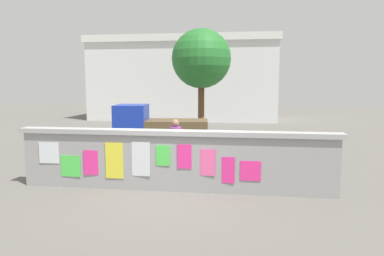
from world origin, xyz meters
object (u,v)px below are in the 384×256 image
object	(u,v)px
motorcycle	(263,148)
tree_roadside	(201,59)
bicycle_far	(73,160)
bicycle_near	(222,159)
auto_rickshaw_truck	(157,129)
person_walking	(176,141)

from	to	relation	value
motorcycle	tree_roadside	bearing A→B (deg)	115.76
bicycle_far	tree_roadside	world-z (taller)	tree_roadside
bicycle_near	motorcycle	bearing A→B (deg)	51.44
auto_rickshaw_truck	bicycle_near	world-z (taller)	auto_rickshaw_truck
auto_rickshaw_truck	motorcycle	size ratio (longest dim) A/B	1.98
auto_rickshaw_truck	person_walking	world-z (taller)	auto_rickshaw_truck
tree_roadside	motorcycle	bearing A→B (deg)	-64.24
bicycle_far	person_walking	distance (m)	3.19
bicycle_far	person_walking	xyz separation A→B (m)	(3.11, 0.34, 0.62)
person_walking	bicycle_near	bearing A→B (deg)	21.83
bicycle_far	person_walking	bearing A→B (deg)	6.31
auto_rickshaw_truck	person_walking	distance (m)	3.69
bicycle_near	tree_roadside	size ratio (longest dim) A/B	0.31
bicycle_near	tree_roadside	distance (m)	8.59
bicycle_near	bicycle_far	distance (m)	4.54
auto_rickshaw_truck	person_walking	xyz separation A→B (m)	(1.43, -3.40, 0.09)
auto_rickshaw_truck	bicycle_far	bearing A→B (deg)	-114.22
auto_rickshaw_truck	tree_roadside	bearing A→B (deg)	76.14
bicycle_near	bicycle_far	size ratio (longest dim) A/B	1.02
auto_rickshaw_truck	bicycle_near	size ratio (longest dim) A/B	2.20
bicycle_near	bicycle_far	bearing A→B (deg)	-168.80
person_walking	tree_roadside	size ratio (longest dim) A/B	0.30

